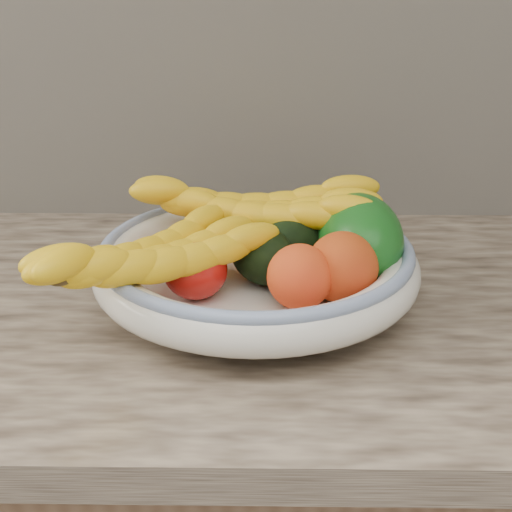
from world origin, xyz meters
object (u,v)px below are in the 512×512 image
object	(u,v)px
banana_bunch_front	(153,264)
green_mango	(359,239)
fruit_bowl	(256,265)
banana_bunch_back	(254,215)

from	to	relation	value
banana_bunch_front	green_mango	bearing A→B (deg)	-23.54
fruit_bowl	green_mango	distance (m)	0.13
fruit_bowl	banana_bunch_front	distance (m)	0.14
banana_bunch_back	fruit_bowl	bearing A→B (deg)	-79.83
fruit_bowl	banana_bunch_front	bearing A→B (deg)	-146.03
green_mango	banana_bunch_back	world-z (taller)	green_mango
green_mango	banana_bunch_front	xyz separation A→B (m)	(-0.24, -0.09, 0.01)
green_mango	fruit_bowl	bearing A→B (deg)	176.73
green_mango	banana_bunch_back	size ratio (longest dim) A/B	0.45
fruit_bowl	green_mango	bearing A→B (deg)	7.95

